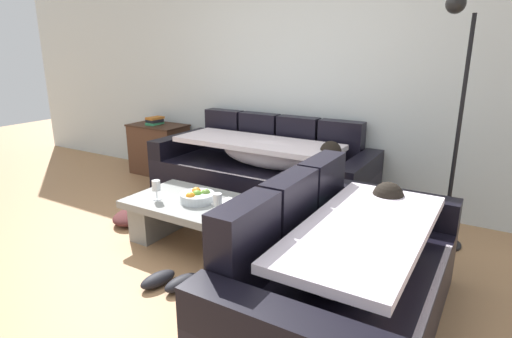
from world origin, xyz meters
TOP-DOWN VIEW (x-y plane):
  - ground_plane at (0.00, 0.00)m, footprint 14.00×14.00m
  - back_wall at (0.00, 2.15)m, footprint 9.00×0.10m
  - couch_along_wall at (-0.18, 1.62)m, footprint 2.27×0.92m
  - couch_near_window at (1.25, 0.07)m, footprint 0.92×1.80m
  - coffee_table at (-0.14, 0.51)m, footprint 1.20×0.68m
  - fruit_bowl at (-0.16, 0.50)m, footprint 0.28×0.28m
  - wine_glass_near_left at (-0.47, 0.36)m, footprint 0.07×0.07m
  - wine_glass_near_right at (0.14, 0.36)m, footprint 0.07×0.07m
  - open_magazine at (0.13, 0.58)m, footprint 0.31×0.25m
  - side_cabinet at (-1.88, 1.85)m, footprint 0.72×0.44m
  - book_stack_on_cabinet at (-1.91, 1.84)m, footprint 0.16×0.24m
  - floor_lamp at (1.53, 1.50)m, footprint 0.33×0.31m
  - pair_of_shoes at (0.08, -0.12)m, footprint 0.34×0.34m
  - crumpled_garment at (-0.98, 0.53)m, footprint 0.42×0.47m

SIDE VIEW (x-z plane):
  - ground_plane at x=0.00m, z-range 0.00..0.00m
  - pair_of_shoes at x=0.08m, z-range 0.00..0.09m
  - crumpled_garment at x=-0.98m, z-range 0.00..0.12m
  - coffee_table at x=-0.14m, z-range 0.05..0.43m
  - side_cabinet at x=-1.88m, z-range 0.00..0.64m
  - couch_along_wall at x=-0.18m, z-range -0.11..0.77m
  - couch_near_window at x=1.25m, z-range -0.11..0.77m
  - open_magazine at x=0.13m, z-range 0.38..0.39m
  - fruit_bowl at x=-0.16m, z-range 0.37..0.47m
  - wine_glass_near_left at x=-0.47m, z-range 0.41..0.58m
  - wine_glass_near_right at x=0.14m, z-range 0.41..0.58m
  - book_stack_on_cabinet at x=-1.91m, z-range 0.64..0.73m
  - floor_lamp at x=1.53m, z-range 0.14..2.09m
  - back_wall at x=0.00m, z-range 0.00..2.70m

